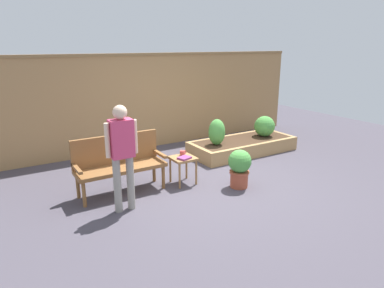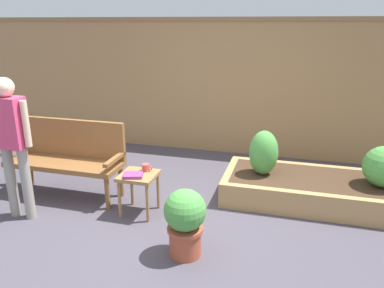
% 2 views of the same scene
% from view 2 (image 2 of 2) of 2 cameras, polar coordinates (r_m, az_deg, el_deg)
% --- Properties ---
extents(ground_plane, '(14.00, 14.00, 0.00)m').
position_cam_2_polar(ground_plane, '(4.12, -4.06, -12.40)').
color(ground_plane, '#47424C').
extents(fence_back, '(8.40, 0.14, 2.16)m').
position_cam_2_polar(fence_back, '(6.14, 3.91, 8.72)').
color(fence_back, '#A37A4C').
rests_on(fence_back, ground_plane).
extents(garden_bench, '(1.44, 0.48, 0.94)m').
position_cam_2_polar(garden_bench, '(4.90, -18.36, -1.22)').
color(garden_bench, brown).
rests_on(garden_bench, ground_plane).
extents(side_table, '(0.40, 0.40, 0.48)m').
position_cam_2_polar(side_table, '(4.25, -8.11, -5.56)').
color(side_table, '#9E7042').
rests_on(side_table, ground_plane).
extents(cup_on_table, '(0.12, 0.09, 0.08)m').
position_cam_2_polar(cup_on_table, '(4.27, -7.02, -3.58)').
color(cup_on_table, '#CC4C47').
rests_on(cup_on_table, side_table).
extents(book_on_table, '(0.25, 0.22, 0.03)m').
position_cam_2_polar(book_on_table, '(4.14, -8.95, -4.72)').
color(book_on_table, '#7F3875').
rests_on(book_on_table, side_table).
extents(potted_boxwood, '(0.39, 0.39, 0.66)m').
position_cam_2_polar(potted_boxwood, '(3.49, -1.07, -11.43)').
color(potted_boxwood, '#A84C33').
rests_on(potted_boxwood, ground_plane).
extents(raised_planter_bed, '(2.40, 1.00, 0.30)m').
position_cam_2_polar(raised_planter_bed, '(4.83, 19.45, -6.68)').
color(raised_planter_bed, '#AD8451').
rests_on(raised_planter_bed, ground_plane).
extents(shrub_near_bench, '(0.35, 0.35, 0.55)m').
position_cam_2_polar(shrub_near_bench, '(4.63, 10.83, -1.31)').
color(shrub_near_bench, brown).
rests_on(shrub_near_bench, raised_planter_bed).
extents(shrub_far_corner, '(0.47, 0.47, 0.47)m').
position_cam_2_polar(shrub_far_corner, '(4.74, 27.20, -3.10)').
color(shrub_far_corner, brown).
rests_on(shrub_far_corner, raised_planter_bed).
extents(person_by_bench, '(0.47, 0.20, 1.56)m').
position_cam_2_polar(person_by_bench, '(4.38, -25.71, 0.97)').
color(person_by_bench, gray).
rests_on(person_by_bench, ground_plane).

